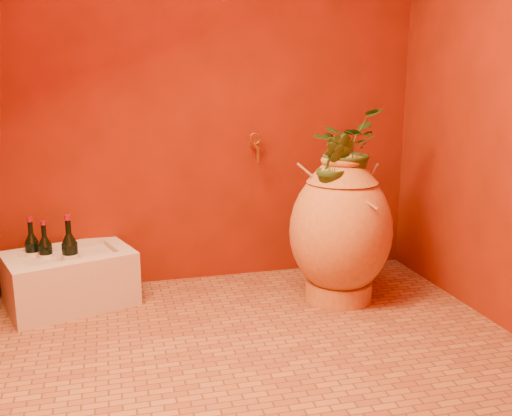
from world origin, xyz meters
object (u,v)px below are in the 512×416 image
object	(u,v)px
wine_bottle_a	(71,257)
wall_tap	(256,146)
amphora	(341,230)
wine_bottle_c	(33,254)
stone_basin	(70,280)
wine_bottle_b	(46,256)

from	to	relation	value
wine_bottle_a	wall_tap	world-z (taller)	wall_tap
amphora	wine_bottle_c	distance (m)	1.69
stone_basin	wine_bottle_c	size ratio (longest dim) A/B	2.33
wall_tap	wine_bottle_a	bearing A→B (deg)	-168.40
amphora	wall_tap	xyz separation A→B (m)	(-0.36, 0.46, 0.42)
wine_bottle_a	stone_basin	bearing A→B (deg)	104.78
wine_bottle_c	amphora	bearing A→B (deg)	-12.85
wine_bottle_c	wall_tap	world-z (taller)	wall_tap
stone_basin	wine_bottle_b	bearing A→B (deg)	163.53
wine_bottle_b	wine_bottle_c	distance (m)	0.09
amphora	wine_bottle_b	distance (m)	1.61
wall_tap	stone_basin	bearing A→B (deg)	-171.42
wine_bottle_a	wine_bottle_c	size ratio (longest dim) A/B	1.10
stone_basin	wine_bottle_a	world-z (taller)	wine_bottle_a
amphora	wall_tap	distance (m)	0.72
amphora	wine_bottle_a	size ratio (longest dim) A/B	2.28
amphora	wine_bottle_b	size ratio (longest dim) A/B	2.60
stone_basin	amphora	bearing A→B (deg)	-11.32
stone_basin	wall_tap	bearing A→B (deg)	8.58
wine_bottle_b	wall_tap	size ratio (longest dim) A/B	1.84
wine_bottle_a	wine_bottle_b	world-z (taller)	wine_bottle_a
wall_tap	amphora	bearing A→B (deg)	-51.42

